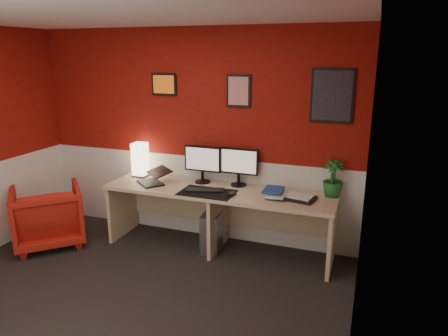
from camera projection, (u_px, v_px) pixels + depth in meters
ground at (115, 309)px, 3.69m from camera, size 4.00×3.50×0.01m
ceiling at (91, 11)px, 3.02m from camera, size 4.00×3.50×0.01m
wall_back at (192, 136)px, 4.94m from camera, size 4.00×0.01×2.50m
wall_right at (362, 204)px, 2.70m from camera, size 0.01×3.50×2.50m
wainscot_back at (194, 195)px, 5.14m from camera, size 4.00×0.01×1.00m
wainscot_right at (352, 305)px, 2.90m from camera, size 0.01×3.50×1.00m
desk at (218, 220)px, 4.72m from camera, size 2.60×0.65×0.73m
shoji_lamp at (140, 161)px, 5.09m from camera, size 0.16×0.16×0.40m
laptop at (150, 175)px, 4.81m from camera, size 0.40×0.39×0.22m
monitor_left at (202, 159)px, 4.81m from camera, size 0.45×0.06×0.58m
monitor_right at (239, 161)px, 4.70m from camera, size 0.45×0.06×0.58m
desk_mat at (207, 193)px, 4.52m from camera, size 0.60×0.38×0.01m
keyboard at (205, 190)px, 4.57m from camera, size 0.44×0.24×0.02m
mouse at (232, 194)px, 4.42m from camera, size 0.08×0.11×0.03m
book_bottom at (266, 194)px, 4.43m from camera, size 0.25×0.32×0.03m
book_middle at (267, 193)px, 4.38m from camera, size 0.20×0.27×0.02m
book_top at (264, 189)px, 4.44m from camera, size 0.21×0.28×0.03m
zen_tray at (298, 198)px, 4.32m from camera, size 0.39×0.31×0.03m
potted_plant at (333, 178)px, 4.37m from camera, size 0.23×0.23×0.40m
pc_tower at (213, 230)px, 4.80m from camera, size 0.25×0.47×0.45m
armchair at (48, 216)px, 4.88m from camera, size 1.08×1.08×0.70m
art_left at (164, 84)px, 4.88m from camera, size 0.32×0.02×0.26m
art_center at (239, 91)px, 4.59m from camera, size 0.28×0.02×0.36m
art_right at (332, 96)px, 4.26m from camera, size 0.44×0.02×0.56m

